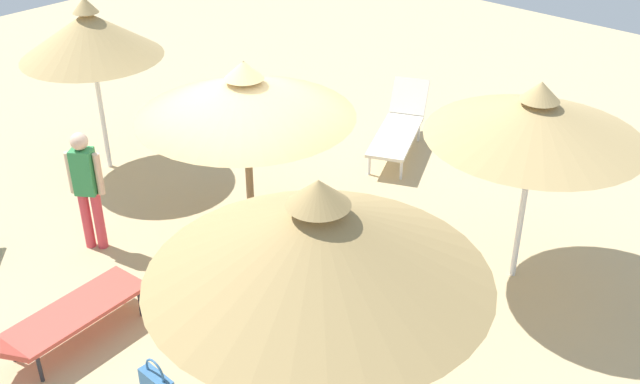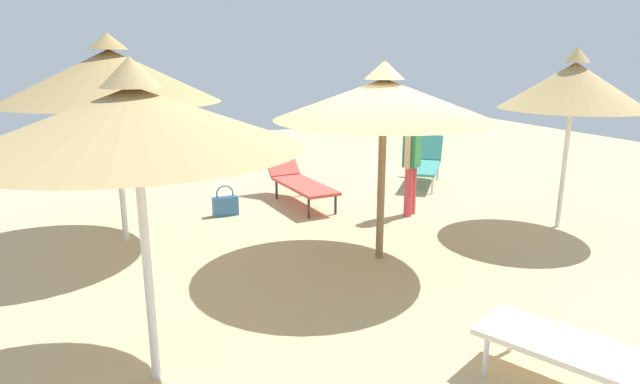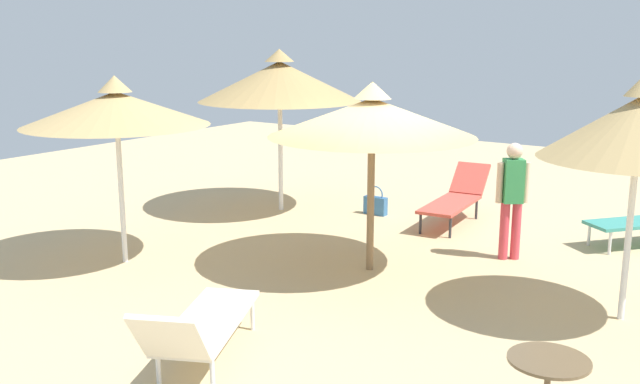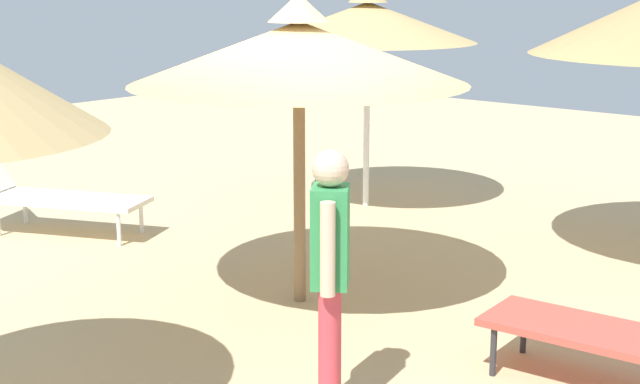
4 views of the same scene
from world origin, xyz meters
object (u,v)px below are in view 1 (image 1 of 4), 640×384
at_px(parasol_umbrella_front, 245,97).
at_px(parasol_umbrella_near_left, 537,118).
at_px(lounge_chair_far_right, 399,126).
at_px(person_standing_near_right, 87,184).
at_px(lounge_chair_edge, 52,320).
at_px(parasol_umbrella_back, 89,35).
at_px(side_table_round, 239,91).
at_px(parasol_umbrella_center, 318,241).

bearing_deg(parasol_umbrella_front, parasol_umbrella_near_left, 28.56).
bearing_deg(lounge_chair_far_right, person_standing_near_right, -104.17).
xyz_separation_m(lounge_chair_far_right, lounge_chair_edge, (0.20, -6.37, -0.01)).
relative_size(parasol_umbrella_back, lounge_chair_edge, 1.27).
bearing_deg(lounge_chair_edge, side_table_round, 119.69).
bearing_deg(lounge_chair_edge, parasol_umbrella_back, 138.53).
xyz_separation_m(lounge_chair_far_right, person_standing_near_right, (-1.24, -4.93, 0.50)).
relative_size(parasol_umbrella_near_left, side_table_round, 4.01).
height_order(lounge_chair_far_right, side_table_round, lounge_chair_far_right).
bearing_deg(parasol_umbrella_back, lounge_chair_edge, -41.47).
bearing_deg(side_table_round, parasol_umbrella_front, -40.41).
bearing_deg(side_table_round, parasol_umbrella_center, -37.23).
distance_m(parasol_umbrella_front, lounge_chair_far_right, 3.80).
xyz_separation_m(person_standing_near_right, side_table_round, (-1.78, 4.20, -0.51)).
bearing_deg(parasol_umbrella_near_left, parasol_umbrella_back, -164.48).
relative_size(lounge_chair_edge, side_table_round, 3.30).
height_order(parasol_umbrella_center, lounge_chair_edge, parasol_umbrella_center).
distance_m(lounge_chair_far_right, side_table_round, 3.11).
bearing_deg(parasol_umbrella_near_left, person_standing_near_right, -144.54).
relative_size(parasol_umbrella_near_left, person_standing_near_right, 1.56).
relative_size(parasol_umbrella_front, parasol_umbrella_near_left, 1.05).
distance_m(parasol_umbrella_near_left, side_table_round, 6.49).
xyz_separation_m(parasol_umbrella_front, lounge_chair_far_right, (-0.15, 3.43, -1.62)).
height_order(lounge_chair_edge, side_table_round, lounge_chair_edge).
bearing_deg(parasol_umbrella_front, parasol_umbrella_back, -178.44).
relative_size(parasol_umbrella_center, lounge_chair_far_right, 1.35).
bearing_deg(parasol_umbrella_front, parasol_umbrella_center, -33.55).
distance_m(parasol_umbrella_front, parasol_umbrella_near_left, 3.41).
height_order(parasol_umbrella_front, side_table_round, parasol_umbrella_front).
relative_size(parasol_umbrella_center, person_standing_near_right, 1.73).
height_order(parasol_umbrella_center, person_standing_near_right, parasol_umbrella_center).
xyz_separation_m(lounge_chair_far_right, side_table_round, (-3.02, -0.73, -0.01)).
relative_size(person_standing_near_right, side_table_round, 2.58).
relative_size(lounge_chair_far_right, side_table_round, 3.30).
bearing_deg(lounge_chair_far_right, parasol_umbrella_center, -59.75).
height_order(person_standing_near_right, side_table_round, person_standing_near_right).
bearing_deg(parasol_umbrella_near_left, lounge_chair_far_right, 150.18).
relative_size(parasol_umbrella_center, lounge_chair_edge, 1.35).
bearing_deg(lounge_chair_edge, parasol_umbrella_front, 90.83).
relative_size(parasol_umbrella_center, side_table_round, 4.46).
xyz_separation_m(parasol_umbrella_front, lounge_chair_edge, (0.04, -2.94, -1.62)).
bearing_deg(parasol_umbrella_back, side_table_round, 89.80).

